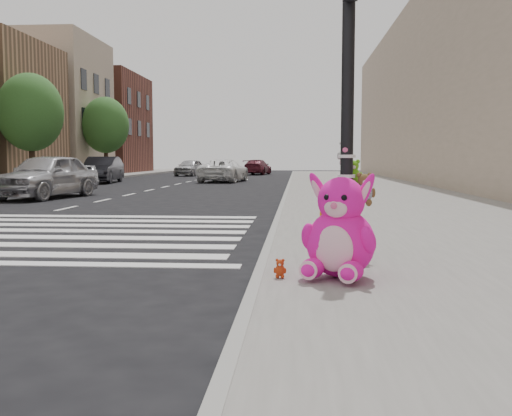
# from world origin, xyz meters

# --- Properties ---
(ground) EXTENTS (120.00, 120.00, 0.00)m
(ground) POSITION_xyz_m (0.00, 0.00, 0.00)
(ground) COLOR black
(ground) RESTS_ON ground
(sidewalk_near) EXTENTS (7.00, 80.00, 0.14)m
(sidewalk_near) POSITION_xyz_m (5.00, 10.00, 0.07)
(sidewalk_near) COLOR slate
(sidewalk_near) RESTS_ON ground
(curb_edge) EXTENTS (0.12, 80.00, 0.15)m
(curb_edge) POSITION_xyz_m (1.55, 10.00, 0.07)
(curb_edge) COLOR gray
(curb_edge) RESTS_ON ground
(bld_far_d) EXTENTS (6.00, 8.00, 10.00)m
(bld_far_d) POSITION_xyz_m (-15.50, 35.00, 5.00)
(bld_far_d) COLOR tan
(bld_far_d) RESTS_ON ground
(bld_far_e) EXTENTS (6.00, 10.00, 9.00)m
(bld_far_e) POSITION_xyz_m (-15.50, 46.00, 4.50)
(bld_far_e) COLOR brown
(bld_far_e) RESTS_ON ground
(bld_near) EXTENTS (5.00, 60.00, 10.00)m
(bld_near) POSITION_xyz_m (10.50, 20.00, 5.00)
(bld_near) COLOR tan
(bld_near) RESTS_ON ground
(signal_pole) EXTENTS (0.70, 0.48, 4.00)m
(signal_pole) POSITION_xyz_m (2.61, 1.81, 1.77)
(signal_pole) COLOR black
(signal_pole) RESTS_ON sidewalk_near
(tree_far_b) EXTENTS (3.20, 3.20, 5.44)m
(tree_far_b) POSITION_xyz_m (-11.20, 22.00, 3.65)
(tree_far_b) COLOR #382619
(tree_far_b) RESTS_ON sidewalk_far
(tree_far_c) EXTENTS (3.20, 3.20, 5.44)m
(tree_far_c) POSITION_xyz_m (-11.20, 33.00, 3.65)
(tree_far_c) COLOR #382619
(tree_far_c) RESTS_ON sidewalk_far
(pink_bunny) EXTENTS (0.94, 1.02, 1.15)m
(pink_bunny) POSITION_xyz_m (2.43, 0.57, 0.61)
(pink_bunny) COLOR #FF15AB
(pink_bunny) RESTS_ON sidewalk_near
(red_teddy) EXTENTS (0.15, 0.11, 0.21)m
(red_teddy) POSITION_xyz_m (1.80, 0.50, 0.24)
(red_teddy) COLOR #B93512
(red_teddy) RESTS_ON sidewalk_near
(car_silver_far) EXTENTS (2.61, 4.90, 1.59)m
(car_silver_far) POSITION_xyz_m (-6.86, 14.02, 0.79)
(car_silver_far) COLOR #B5B6BB
(car_silver_far) RESTS_ON ground
(car_dark_far) EXTENTS (2.04, 4.68, 1.50)m
(car_dark_far) POSITION_xyz_m (-9.09, 26.11, 0.75)
(car_dark_far) COLOR black
(car_dark_far) RESTS_ON ground
(car_white_near) EXTENTS (2.74, 5.01, 1.33)m
(car_white_near) POSITION_xyz_m (-2.38, 28.03, 0.67)
(car_white_near) COLOR white
(car_white_near) RESTS_ON ground
(car_maroon_near) EXTENTS (2.38, 4.57, 1.27)m
(car_maroon_near) POSITION_xyz_m (-1.44, 42.78, 0.63)
(car_maroon_near) COLOR maroon
(car_maroon_near) RESTS_ON ground
(car_silver_deep) EXTENTS (2.17, 4.11, 1.33)m
(car_silver_deep) POSITION_xyz_m (-6.50, 38.99, 0.67)
(car_silver_deep) COLOR #AFAEB3
(car_silver_deep) RESTS_ON ground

